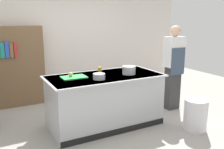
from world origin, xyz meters
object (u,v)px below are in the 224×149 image
Objects in this scene: onion at (71,74)px; trash_bin at (196,115)px; stock_pot at (129,70)px; mixing_bowl at (99,76)px; person_chef at (173,66)px; bookshelf at (17,67)px; juice_cup at (100,70)px.

onion is 2.20m from trash_bin.
mixing_bowl is (-0.62, -0.09, -0.02)m from stock_pot.
onion is 2.16m from person_chef.
trash_bin is (1.81, -1.04, -0.69)m from onion.
trash_bin is (1.44, -0.72, -0.68)m from mixing_bowl.
person_chef is at bearing -31.93° from bookshelf.
person_chef is at bearing 8.23° from stock_pot.
person_chef is 3.28m from bookshelf.
stock_pot reaches higher than juice_cup.
bookshelf is (-2.43, 2.72, 0.58)m from trash_bin.
mixing_bowl is 0.51m from juice_cup.
onion reaches higher than trash_bin.
stock_pot is (0.99, -0.22, 0.01)m from onion.
person_chef is (2.16, -0.05, -0.04)m from onion.
juice_cup is 0.18× the size of trash_bin.
person_chef is at bearing 8.26° from mixing_bowl.
stock_pot is at bearing 109.02° from person_chef.
person_chef is (1.79, 0.26, -0.03)m from mixing_bowl.
stock_pot is 0.53m from juice_cup.
bookshelf reaches higher than juice_cup.
person_chef is (1.18, 0.17, -0.06)m from stock_pot.
person_chef reaches higher than onion.
juice_cup is at bearing -51.73° from bookshelf.
juice_cup is 1.82m from trash_bin.
stock_pot is 1.19m from person_chef.
mixing_bowl is at bearing -40.48° from onion.
juice_cup is (0.23, 0.45, 0.00)m from mixing_bowl.
stock_pot is 1.35m from trash_bin.
person_chef reaches higher than mixing_bowl.
juice_cup is 1.58m from person_chef.
person_chef reaches higher than juice_cup.
stock_pot reaches higher than mixing_bowl.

